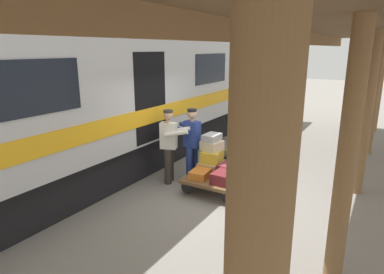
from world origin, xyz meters
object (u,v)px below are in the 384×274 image
suitcase_black_hardshell (221,160)px  suitcase_orange_carryall (201,173)px  luggage_cart (222,174)px  suitcase_teal_softside (242,163)px  suitcase_burgundy_valise (233,169)px  suitcase_maroon_trunk (224,177)px  suitcase_gray_aluminum (212,137)px  porter_by_door (170,144)px  train_car (102,89)px  suitcase_olive_duffel (220,152)px  porter_in_overalls (191,142)px  suitcase_yellow_case (212,156)px  suitcase_tan_vintage (211,166)px  suitcase_cream_canvas (212,146)px

suitcase_black_hardshell → suitcase_orange_carryall: bearing=90.0°
luggage_cart → suitcase_teal_softside: bearing=-119.2°
suitcase_teal_softside → suitcase_burgundy_valise: bearing=90.0°
luggage_cart → suitcase_burgundy_valise: size_ratio=2.88×
suitcase_maroon_trunk → suitcase_gray_aluminum: (0.59, -0.58, 0.63)m
suitcase_orange_carryall → porter_by_door: bearing=-8.3°
luggage_cart → suitcase_black_hardshell: (0.27, -0.48, 0.16)m
suitcase_maroon_trunk → suitcase_black_hardshell: bearing=-60.8°
train_car → suitcase_black_hardshell: size_ratio=28.94×
suitcase_orange_carryall → suitcase_olive_duffel: bearing=-87.7°
train_car → suitcase_black_hardshell: train_car is taller
suitcase_burgundy_valise → porter_in_overalls: (1.09, -0.03, 0.45)m
train_car → suitcase_burgundy_valise: size_ratio=27.38×
suitcase_maroon_trunk → suitcase_yellow_case: 0.77m
suitcase_yellow_case → porter_by_door: size_ratio=0.31×
suitcase_maroon_trunk → porter_by_door: (1.43, -0.13, 0.46)m
suitcase_olive_duffel → suitcase_tan_vintage: bearing=94.5°
suitcase_maroon_trunk → suitcase_gray_aluminum: 1.04m
suitcase_orange_carryall → suitcase_tan_vintage: bearing=-90.0°
suitcase_tan_vintage → suitcase_orange_carryall: bearing=90.0°
suitcase_cream_canvas → suitcase_teal_softside: bearing=-143.2°
suitcase_yellow_case → suitcase_olive_duffel: bearing=-84.9°
suitcase_burgundy_valise → suitcase_tan_vintage: bearing=-0.0°
suitcase_tan_vintage → suitcase_gray_aluminum: bearing=-63.4°
suitcase_maroon_trunk → train_car: bearing=-1.1°
luggage_cart → suitcase_cream_canvas: 0.68m
luggage_cart → suitcase_burgundy_valise: suitcase_burgundy_valise is taller
suitcase_yellow_case → suitcase_cream_canvas: suitcase_cream_canvas is taller
suitcase_orange_carryall → porter_in_overalls: bearing=-43.3°
suitcase_tan_vintage → suitcase_black_hardshell: size_ratio=1.04×
suitcase_cream_canvas → suitcase_yellow_case: bearing=128.6°
luggage_cart → suitcase_orange_carryall: bearing=60.8°
suitcase_olive_duffel → suitcase_gray_aluminum: (0.01, 0.40, 0.46)m
luggage_cart → porter_by_door: porter_by_door is taller
luggage_cart → porter_in_overalls: 1.03m
train_car → suitcase_gray_aluminum: bearing=-169.6°
luggage_cart → suitcase_teal_softside: 0.58m
luggage_cart → suitcase_black_hardshell: 0.58m
suitcase_maroon_trunk → suitcase_tan_vintage: bearing=-41.8°
suitcase_maroon_trunk → porter_in_overalls: bearing=-25.4°
train_car → suitcase_orange_carryall: size_ratio=30.39×
suitcase_teal_softside → suitcase_olive_duffel: (0.58, -0.02, 0.17)m
suitcase_gray_aluminum → suitcase_yellow_case: bearing=127.9°
suitcase_black_hardshell → suitcase_gray_aluminum: bearing=83.0°
suitcase_burgundy_valise → suitcase_gray_aluminum: bearing=-9.2°
suitcase_tan_vintage → porter_by_door: bearing=21.5°
suitcase_tan_vintage → suitcase_burgundy_valise: bearing=180.0°
suitcase_cream_canvas → suitcase_gray_aluminum: bearing=-52.8°
porter_by_door → suitcase_olive_duffel: bearing=-135.1°
suitcase_olive_duffel → suitcase_burgundy_valise: bearing=139.3°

